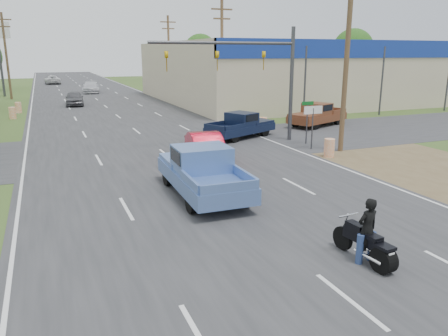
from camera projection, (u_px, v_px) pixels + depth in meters
name	position (u px, v px, depth m)	size (l,w,h in m)	color
ground	(349.00, 301.00, 9.91)	(200.00, 200.00, 0.00)	#334B1E
main_road	(106.00, 106.00, 45.65)	(15.00, 180.00, 0.02)	#2D2D30
cross_road	(157.00, 147.00, 25.99)	(120.00, 10.00, 0.02)	#2D2D30
dirt_verge	(399.00, 160.00, 22.90)	(8.00, 18.00, 0.01)	brown
big_box_store	(357.00, 70.00, 56.54)	(50.00, 28.10, 6.60)	#B7A88C
utility_pole_1	(347.00, 55.00, 23.67)	(2.00, 0.28, 10.00)	#4C3823
utility_pole_2	(222.00, 54.00, 39.75)	(2.00, 0.28, 10.00)	#4C3823
utility_pole_3	(169.00, 54.00, 55.84)	(2.00, 0.28, 10.00)	#4C3823
utility_pole_6	(6.00, 54.00, 51.51)	(2.00, 0.28, 10.00)	#4C3823
tree_3	(353.00, 49.00, 91.15)	(8.40, 8.40, 10.40)	#422D19
tree_5	(200.00, 51.00, 104.36)	(7.98, 7.98, 9.88)	#422D19
barrel_0	(329.00, 148.00, 23.45)	(0.56, 0.56, 1.00)	orange
barrel_1	(263.00, 124.00, 31.19)	(0.56, 0.56, 1.00)	orange
barrel_2	(13.00, 113.00, 37.03)	(0.56, 0.56, 1.00)	orange
barrel_3	(18.00, 108.00, 40.71)	(0.56, 0.56, 1.00)	orange
lane_sign	(313.00, 117.00, 24.95)	(1.20, 0.08, 2.52)	#3F3F44
street_name_sign	(307.00, 118.00, 26.59)	(0.80, 0.08, 2.61)	#3F3F44
signal_mast	(253.00, 64.00, 26.02)	(9.12, 0.40, 7.00)	#3F3F44
red_convertible	(207.00, 148.00, 22.20)	(1.57, 4.49, 1.48)	#B9081F
motorcycle	(367.00, 246.00, 11.56)	(0.68, 2.23, 1.13)	black
rider	(367.00, 233.00, 11.52)	(0.62, 0.41, 1.71)	black
blue_pickup	(202.00, 170.00, 17.14)	(2.43, 5.95, 1.95)	black
navy_pickup	(242.00, 125.00, 28.81)	(5.38, 3.82, 1.67)	black
brown_pickup	(317.00, 115.00, 33.31)	(5.67, 3.93, 1.76)	black
distant_car_grey	(74.00, 98.00, 46.32)	(1.79, 4.45, 1.52)	#545358
distant_car_silver	(91.00, 87.00, 61.05)	(2.22, 5.47, 1.59)	silver
distant_car_white	(52.00, 80.00, 78.20)	(2.46, 5.34, 1.48)	silver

